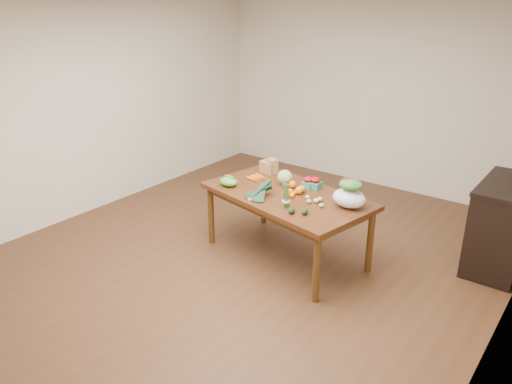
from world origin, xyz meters
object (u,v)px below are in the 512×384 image
Objects in this scene: cabinet at (502,226)px; cabbage at (285,177)px; mandarin_cluster at (290,192)px; salad_bag at (349,195)px; dining_table at (286,225)px; asparagus_bundle at (286,195)px; kale_bunch at (257,191)px; paper_bag at (269,166)px.

cabinet is 2.33m from cabbage.
salad_bag is at bearing 8.93° from mandarin_cluster.
dining_table is at bearing -148.21° from cabinet.
asparagus_bundle is at bearing -139.04° from cabinet.
salad_bag is (0.86, -0.15, 0.05)m from cabbage.
asparagus_bundle is at bearing -47.16° from dining_table.
mandarin_cluster is 0.35m from kale_bunch.
dining_table is 0.57m from kale_bunch.
asparagus_bundle is at bearing -44.72° from paper_bag.
dining_table is 0.82m from paper_bag.
salad_bag is (0.86, 0.36, 0.05)m from kale_bunch.
cabinet reaches higher than paper_bag.
cabbage is 0.92× the size of mandarin_cluster.
mandarin_cluster is at bearing -146.82° from cabinet.
cabbage is 0.87m from salad_bag.
kale_bunch reaches higher than mandarin_cluster.
salad_bag is at bearing 48.55° from asparagus_bundle.
cabinet is 2.55× the size of kale_bunch.
dining_table is 2.25m from cabinet.
paper_bag reaches higher than dining_table.
kale_bunch is at bearing -171.56° from asparagus_bundle.
cabbage is 0.51m from kale_bunch.
kale_bunch is at bearing -157.20° from salad_bag.
mandarin_cluster is at bearing 59.54° from kale_bunch.
cabinet is at bearing 17.47° from paper_bag.
kale_bunch is at bearing -144.73° from cabinet.
dining_table is 4.44× the size of kale_bunch.
salad_bag reaches higher than paper_bag.
kale_bunch is at bearing -110.16° from dining_table.
paper_bag is 1.03m from asparagus_bundle.
cabinet is 4.18× the size of paper_bag.
kale_bunch is (-0.18, -0.29, 0.45)m from dining_table.
salad_bag is at bearing 33.83° from kale_bunch.
dining_table is at bearing 132.84° from asparagus_bundle.
paper_bag is at bearing 146.31° from asparagus_bundle.
cabinet is 2.24m from mandarin_cluster.
mandarin_cluster is (-1.86, -1.22, 0.32)m from cabinet.
paper_bag is at bearing 164.29° from salad_bag.
salad_bag reaches higher than cabinet.
cabinet is at bearing 42.25° from salad_bag.
paper_bag is 1.27m from salad_bag.
cabbage is at bearing 133.49° from mandarin_cluster.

